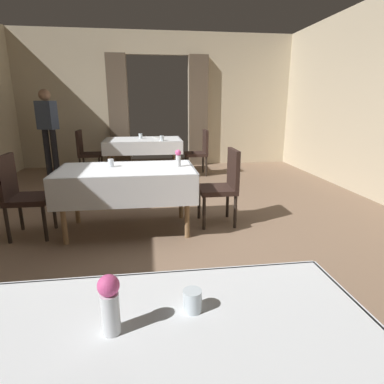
{
  "coord_description": "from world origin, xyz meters",
  "views": [
    {
      "loc": [
        -0.29,
        -3.58,
        1.47
      ],
      "look_at": [
        0.26,
        0.38,
        0.35
      ],
      "focal_mm": 29.88,
      "sensor_mm": 36.0,
      "label": 1
    }
  ],
  "objects_px": {
    "chair_mid_right": "(223,183)",
    "glass_near_b": "(192,301)",
    "chair_far_left": "(86,151)",
    "glass_far_a": "(162,138)",
    "dining_table_far": "(143,143)",
    "glass_far_c": "(141,136)",
    "dining_table_mid": "(127,177)",
    "glass_mid_b": "(111,163)",
    "chair_far_right": "(200,150)",
    "flower_vase_near": "(110,302)",
    "flower_vase_mid": "(178,157)",
    "plate_far_b": "(158,137)",
    "chair_mid_left": "(21,192)",
    "dining_table_near": "(158,378)",
    "person_waiter_by_doorway": "(48,126)"
  },
  "relations": [
    {
      "from": "glass_near_b",
      "to": "glass_mid_b",
      "type": "distance_m",
      "value": 2.81
    },
    {
      "from": "flower_vase_near",
      "to": "glass_near_b",
      "type": "bearing_deg",
      "value": 15.45
    },
    {
      "from": "flower_vase_near",
      "to": "glass_far_c",
      "type": "height_order",
      "value": "flower_vase_near"
    },
    {
      "from": "dining_table_mid",
      "to": "glass_mid_b",
      "type": "distance_m",
      "value": 0.25
    },
    {
      "from": "glass_near_b",
      "to": "glass_mid_b",
      "type": "relative_size",
      "value": 0.87
    },
    {
      "from": "plate_far_b",
      "to": "person_waiter_by_doorway",
      "type": "relative_size",
      "value": 0.13
    },
    {
      "from": "dining_table_mid",
      "to": "chair_far_right",
      "type": "relative_size",
      "value": 1.66
    },
    {
      "from": "dining_table_mid",
      "to": "plate_far_b",
      "type": "bearing_deg",
      "value": 81.51
    },
    {
      "from": "glass_mid_b",
      "to": "glass_far_c",
      "type": "xyz_separation_m",
      "value": [
        0.29,
        2.97,
        0.01
      ]
    },
    {
      "from": "dining_table_far",
      "to": "glass_far_c",
      "type": "distance_m",
      "value": 0.16
    },
    {
      "from": "chair_mid_right",
      "to": "flower_vase_near",
      "type": "xyz_separation_m",
      "value": [
        -1.05,
        -2.81,
        0.35
      ]
    },
    {
      "from": "chair_far_left",
      "to": "glass_far_a",
      "type": "relative_size",
      "value": 9.39
    },
    {
      "from": "dining_table_far",
      "to": "glass_far_c",
      "type": "xyz_separation_m",
      "value": [
        -0.05,
        0.07,
        0.14
      ]
    },
    {
      "from": "glass_near_b",
      "to": "plate_far_b",
      "type": "relative_size",
      "value": 0.36
    },
    {
      "from": "person_waiter_by_doorway",
      "to": "chair_far_right",
      "type": "bearing_deg",
      "value": -5.72
    },
    {
      "from": "chair_far_right",
      "to": "glass_mid_b",
      "type": "height_order",
      "value": "chair_far_right"
    },
    {
      "from": "flower_vase_near",
      "to": "glass_mid_b",
      "type": "xyz_separation_m",
      "value": [
        -0.29,
        2.83,
        -0.07
      ]
    },
    {
      "from": "dining_table_near",
      "to": "glass_far_c",
      "type": "xyz_separation_m",
      "value": [
        -0.14,
        5.9,
        0.16
      ]
    },
    {
      "from": "chair_mid_right",
      "to": "glass_mid_b",
      "type": "height_order",
      "value": "chair_mid_right"
    },
    {
      "from": "flower_vase_near",
      "to": "flower_vase_mid",
      "type": "distance_m",
      "value": 2.78
    },
    {
      "from": "chair_mid_right",
      "to": "chair_mid_left",
      "type": "distance_m",
      "value": 2.32
    },
    {
      "from": "flower_vase_mid",
      "to": "person_waiter_by_doorway",
      "type": "bearing_deg",
      "value": 125.94
    },
    {
      "from": "chair_mid_right",
      "to": "glass_far_c",
      "type": "distance_m",
      "value": 3.18
    },
    {
      "from": "chair_mid_left",
      "to": "glass_far_a",
      "type": "relative_size",
      "value": 9.39
    },
    {
      "from": "dining_table_mid",
      "to": "glass_mid_b",
      "type": "relative_size",
      "value": 16.71
    },
    {
      "from": "dining_table_far",
      "to": "glass_far_a",
      "type": "relative_size",
      "value": 15.61
    },
    {
      "from": "glass_far_a",
      "to": "glass_far_c",
      "type": "height_order",
      "value": "glass_far_c"
    },
    {
      "from": "glass_far_c",
      "to": "chair_mid_right",
      "type": "bearing_deg",
      "value": -70.77
    },
    {
      "from": "chair_far_left",
      "to": "flower_vase_near",
      "type": "distance_m",
      "value": 5.95
    },
    {
      "from": "chair_mid_right",
      "to": "glass_near_b",
      "type": "relative_size",
      "value": 11.51
    },
    {
      "from": "chair_far_left",
      "to": "person_waiter_by_doorway",
      "type": "bearing_deg",
      "value": 173.57
    },
    {
      "from": "chair_far_right",
      "to": "glass_far_c",
      "type": "height_order",
      "value": "chair_far_right"
    },
    {
      "from": "glass_far_a",
      "to": "glass_far_c",
      "type": "xyz_separation_m",
      "value": [
        -0.42,
        0.42,
        0.0
      ]
    },
    {
      "from": "dining_table_mid",
      "to": "chair_far_right",
      "type": "xyz_separation_m",
      "value": [
        1.32,
        2.88,
        -0.13
      ]
    },
    {
      "from": "glass_near_b",
      "to": "glass_far_c",
      "type": "height_order",
      "value": "glass_far_c"
    },
    {
      "from": "chair_mid_left",
      "to": "flower_vase_mid",
      "type": "relative_size",
      "value": 4.71
    },
    {
      "from": "dining_table_near",
      "to": "dining_table_mid",
      "type": "height_order",
      "value": "same"
    },
    {
      "from": "glass_near_b",
      "to": "plate_far_b",
      "type": "xyz_separation_m",
      "value": [
        0.09,
        5.86,
        -0.03
      ]
    },
    {
      "from": "glass_mid_b",
      "to": "plate_far_b",
      "type": "xyz_separation_m",
      "value": [
        0.65,
        3.1,
        -0.04
      ]
    },
    {
      "from": "dining_table_mid",
      "to": "chair_mid_right",
      "type": "distance_m",
      "value": 1.17
    },
    {
      "from": "glass_far_a",
      "to": "plate_far_b",
      "type": "relative_size",
      "value": 0.44
    },
    {
      "from": "dining_table_far",
      "to": "chair_mid_left",
      "type": "relative_size",
      "value": 1.66
    },
    {
      "from": "chair_mid_right",
      "to": "dining_table_mid",
      "type": "bearing_deg",
      "value": -176.36
    },
    {
      "from": "flower_vase_near",
      "to": "plate_far_b",
      "type": "height_order",
      "value": "flower_vase_near"
    },
    {
      "from": "dining_table_mid",
      "to": "glass_far_c",
      "type": "xyz_separation_m",
      "value": [
        0.12,
        3.06,
        0.16
      ]
    },
    {
      "from": "chair_mid_right",
      "to": "glass_far_a",
      "type": "height_order",
      "value": "chair_mid_right"
    },
    {
      "from": "flower_vase_near",
      "to": "person_waiter_by_doorway",
      "type": "xyz_separation_m",
      "value": [
        -1.82,
        5.92,
        0.16
      ]
    },
    {
      "from": "dining_table_near",
      "to": "glass_near_b",
      "type": "height_order",
      "value": "glass_near_b"
    },
    {
      "from": "chair_mid_right",
      "to": "chair_far_left",
      "type": "bearing_deg",
      "value": 125.43
    },
    {
      "from": "glass_mid_b",
      "to": "plate_far_b",
      "type": "height_order",
      "value": "glass_mid_b"
    }
  ]
}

